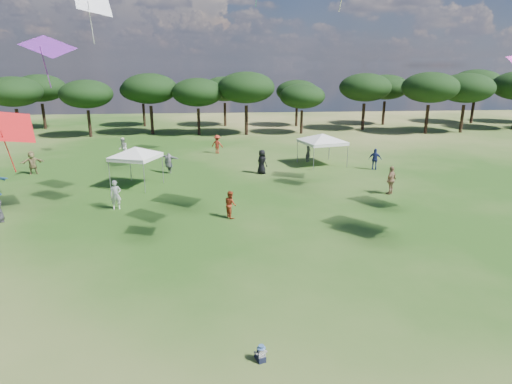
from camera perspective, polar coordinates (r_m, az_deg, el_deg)
The scene contains 5 objects.
tree_line at distance 56.03m, azimuth -2.47°, elevation 13.63°, with size 108.78×17.63×7.77m.
tent_left at distance 30.87m, azimuth -15.83°, elevation 5.60°, with size 5.34×5.34×3.14m.
tent_right at distance 37.02m, azimuth 8.88°, elevation 7.51°, with size 6.53×6.53×2.99m.
toddler at distance 13.20m, azimuth 0.67°, elevation -20.77°, with size 0.40×0.43×0.53m.
festival_crowd at distance 33.28m, azimuth -12.21°, elevation 3.41°, with size 28.92×19.52×1.92m.
Camera 1 is at (-0.45, -8.48, 8.23)m, focal length 30.00 mm.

